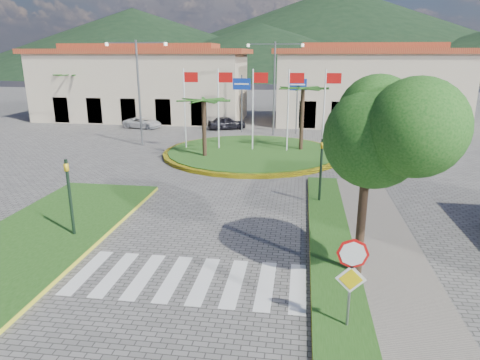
# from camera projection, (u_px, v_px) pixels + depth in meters

# --- Properties ---
(sidewalk_right) EXTENTS (4.00, 28.00, 0.15)m
(sidewalk_right) POSITION_uv_depth(u_px,v_px,m) (390.00, 332.00, 11.07)
(sidewalk_right) COLOR gray
(sidewalk_right) RESTS_ON ground
(verge_right) EXTENTS (1.60, 28.00, 0.18)m
(verge_right) POSITION_uv_depth(u_px,v_px,m) (343.00, 327.00, 11.23)
(verge_right) COLOR #204D16
(verge_right) RESTS_ON ground
(median_left) EXTENTS (5.00, 14.00, 0.18)m
(median_left) POSITION_uv_depth(u_px,v_px,m) (37.00, 239.00, 16.59)
(median_left) COLOR #204D16
(median_left) RESTS_ON ground
(crosswalk) EXTENTS (8.00, 3.00, 0.01)m
(crosswalk) POSITION_uv_depth(u_px,v_px,m) (186.00, 279.00, 13.82)
(crosswalk) COLOR silver
(crosswalk) RESTS_ON ground
(roundabout_island) EXTENTS (12.70, 12.70, 6.00)m
(roundabout_island) POSITION_uv_depth(u_px,v_px,m) (252.00, 152.00, 30.85)
(roundabout_island) COLOR yellow
(roundabout_island) RESTS_ON ground
(stop_sign) EXTENTS (0.80, 0.11, 2.65)m
(stop_sign) POSITION_uv_depth(u_px,v_px,m) (351.00, 270.00, 10.70)
(stop_sign) COLOR slate
(stop_sign) RESTS_ON ground
(deciduous_tree) EXTENTS (3.60, 3.60, 6.80)m
(deciduous_tree) POSITION_uv_depth(u_px,v_px,m) (370.00, 118.00, 12.54)
(deciduous_tree) COLOR black
(deciduous_tree) RESTS_ON ground
(traffic_light_left) EXTENTS (0.15, 0.18, 3.20)m
(traffic_light_left) POSITION_uv_depth(u_px,v_px,m) (69.00, 191.00, 16.36)
(traffic_light_left) COLOR black
(traffic_light_left) RESTS_ON ground
(traffic_light_right) EXTENTS (0.15, 0.18, 3.20)m
(traffic_light_right) POSITION_uv_depth(u_px,v_px,m) (321.00, 165.00, 20.24)
(traffic_light_right) COLOR black
(traffic_light_right) RESTS_ON ground
(traffic_light_far) EXTENTS (0.18, 0.15, 3.20)m
(traffic_light_far) POSITION_uv_depth(u_px,v_px,m) (360.00, 122.00, 33.04)
(traffic_light_far) COLOR black
(traffic_light_far) RESTS_ON ground
(direction_sign_west) EXTENTS (1.60, 0.14, 5.20)m
(direction_sign_west) POSITION_uv_depth(u_px,v_px,m) (242.00, 94.00, 38.69)
(direction_sign_west) COLOR slate
(direction_sign_west) RESTS_ON ground
(direction_sign_east) EXTENTS (1.60, 0.14, 5.20)m
(direction_sign_east) POSITION_uv_depth(u_px,v_px,m) (297.00, 95.00, 38.00)
(direction_sign_east) COLOR slate
(direction_sign_east) RESTS_ON ground
(street_lamp_centre) EXTENTS (4.80, 0.16, 8.00)m
(street_lamp_centre) POSITION_uv_depth(u_px,v_px,m) (274.00, 84.00, 37.08)
(street_lamp_centre) COLOR slate
(street_lamp_centre) RESTS_ON ground
(street_lamp_west) EXTENTS (4.80, 0.16, 8.00)m
(street_lamp_west) POSITION_uv_depth(u_px,v_px,m) (139.00, 88.00, 32.77)
(street_lamp_west) COLOR slate
(street_lamp_west) RESTS_ON ground
(building_left) EXTENTS (23.32, 9.54, 8.05)m
(building_left) POSITION_uv_depth(u_px,v_px,m) (143.00, 83.00, 46.92)
(building_left) COLOR beige
(building_left) RESTS_ON ground
(building_right) EXTENTS (19.08, 9.54, 8.05)m
(building_right) POSITION_uv_depth(u_px,v_px,m) (368.00, 85.00, 43.60)
(building_right) COLOR beige
(building_right) RESTS_ON ground
(hill_far_west) EXTENTS (140.00, 140.00, 22.00)m
(hill_far_west) POSITION_uv_depth(u_px,v_px,m) (134.00, 42.00, 147.38)
(hill_far_west) COLOR black
(hill_far_west) RESTS_ON ground
(hill_far_mid) EXTENTS (180.00, 180.00, 30.00)m
(hill_far_mid) POSITION_uv_depth(u_px,v_px,m) (338.00, 31.00, 155.54)
(hill_far_mid) COLOR black
(hill_far_mid) RESTS_ON ground
(hill_near_back) EXTENTS (110.00, 110.00, 16.00)m
(hill_near_back) POSITION_uv_depth(u_px,v_px,m) (261.00, 51.00, 132.51)
(hill_near_back) COLOR black
(hill_near_back) RESTS_ON ground
(white_van) EXTENTS (4.04, 2.43, 1.05)m
(white_van) POSITION_uv_depth(u_px,v_px,m) (143.00, 123.00, 41.80)
(white_van) COLOR #BEBEC0
(white_van) RESTS_ON ground
(car_dark_a) EXTENTS (3.92, 2.81, 1.24)m
(car_dark_a) POSITION_uv_depth(u_px,v_px,m) (227.00, 123.00, 41.15)
(car_dark_a) COLOR black
(car_dark_a) RESTS_ON ground
(car_dark_b) EXTENTS (4.18, 2.04, 1.32)m
(car_dark_b) POSITION_uv_depth(u_px,v_px,m) (351.00, 123.00, 40.61)
(car_dark_b) COLOR black
(car_dark_b) RESTS_ON ground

